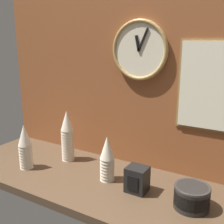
% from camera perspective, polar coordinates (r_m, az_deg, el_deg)
% --- Properties ---
extents(ground_plane, '(1.60, 0.56, 0.04)m').
position_cam_1_polar(ground_plane, '(1.47, -2.77, -13.97)').
color(ground_plane, '#4C3826').
extents(wall_tiled_back, '(1.60, 0.03, 1.05)m').
position_cam_1_polar(wall_tiled_back, '(1.52, 2.53, 8.76)').
color(wall_tiled_back, brown).
rests_on(wall_tiled_back, ground_plane).
extents(cup_stack_left, '(0.07, 0.07, 0.24)m').
position_cam_1_polar(cup_stack_left, '(1.58, -17.23, -6.72)').
color(cup_stack_left, beige).
rests_on(cup_stack_left, ground_plane).
extents(cup_stack_center_right, '(0.07, 0.07, 0.23)m').
position_cam_1_polar(cup_stack_center_right, '(1.39, -0.99, -9.42)').
color(cup_stack_center_right, beige).
rests_on(cup_stack_center_right, ground_plane).
extents(cup_stack_center_left, '(0.07, 0.07, 0.29)m').
position_cam_1_polar(cup_stack_center_left, '(1.62, -9.06, -4.77)').
color(cup_stack_center_left, beige).
rests_on(cup_stack_center_left, ground_plane).
extents(bowl_stack_far_right, '(0.15, 0.15, 0.10)m').
position_cam_1_polar(bowl_stack_far_right, '(1.25, 15.90, -16.13)').
color(bowl_stack_far_right, black).
rests_on(bowl_stack_far_right, ground_plane).
extents(wall_clock, '(0.30, 0.03, 0.30)m').
position_cam_1_polar(wall_clock, '(1.44, 5.59, 12.39)').
color(wall_clock, beige).
extents(menu_board, '(0.37, 0.01, 0.42)m').
position_cam_1_polar(menu_board, '(1.35, 20.75, 4.79)').
color(menu_board, olive).
extents(napkin_dispenser, '(0.10, 0.09, 0.12)m').
position_cam_1_polar(napkin_dispenser, '(1.32, 5.11, -13.45)').
color(napkin_dispenser, black).
rests_on(napkin_dispenser, ground_plane).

